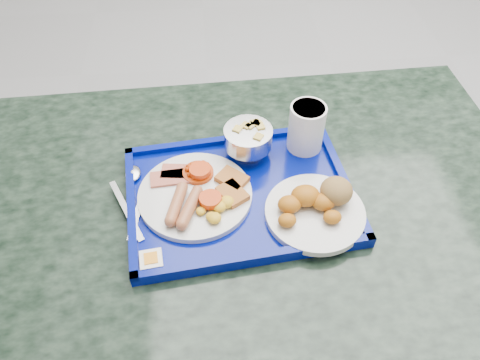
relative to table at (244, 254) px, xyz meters
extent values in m
plane|color=gray|center=(0.62, 0.88, -0.55)|extent=(6.00, 6.00, 0.00)
cylinder|color=gray|center=(0.00, 0.00, -0.54)|extent=(0.55, 0.55, 0.03)
cylinder|color=gray|center=(0.00, 0.00, -0.18)|extent=(0.11, 0.11, 0.67)
cube|color=black|center=(0.00, 0.00, 0.17)|extent=(1.21, 0.83, 0.04)
cube|color=#020E7C|center=(-0.01, 0.01, 0.20)|extent=(0.46, 0.36, 0.01)
cube|color=#020E7C|center=(-0.02, 0.16, 0.21)|extent=(0.43, 0.06, 0.01)
cube|color=#020E7C|center=(0.01, -0.15, 0.21)|extent=(0.43, 0.06, 0.01)
cube|color=#020E7C|center=(0.20, 0.03, 0.21)|extent=(0.05, 0.32, 0.01)
cube|color=#020E7C|center=(-0.22, -0.02, 0.21)|extent=(0.05, 0.32, 0.01)
cylinder|color=silver|center=(-0.10, 0.00, 0.21)|extent=(0.22, 0.22, 0.01)
cube|color=#D06753|center=(-0.12, 0.06, 0.22)|extent=(0.08, 0.05, 0.01)
cube|color=#D06753|center=(-0.15, 0.05, 0.22)|extent=(0.08, 0.05, 0.01)
cylinder|color=#AA3407|center=(-0.09, 0.05, 0.22)|extent=(0.06, 0.06, 0.01)
sphere|color=#AA3407|center=(-0.08, 0.06, 0.23)|extent=(0.01, 0.01, 0.01)
sphere|color=#AA3407|center=(-0.10, 0.04, 0.23)|extent=(0.01, 0.01, 0.01)
sphere|color=#AA3407|center=(-0.10, 0.05, 0.23)|extent=(0.01, 0.01, 0.01)
sphere|color=#AA3407|center=(-0.10, 0.04, 0.23)|extent=(0.01, 0.01, 0.01)
sphere|color=#AA3407|center=(-0.08, 0.08, 0.23)|extent=(0.01, 0.01, 0.01)
sphere|color=#AA3407|center=(-0.10, 0.07, 0.23)|extent=(0.01, 0.01, 0.01)
sphere|color=#AA3407|center=(-0.10, 0.06, 0.23)|extent=(0.01, 0.01, 0.01)
sphere|color=#AA3407|center=(-0.11, 0.07, 0.23)|extent=(0.01, 0.01, 0.01)
sphere|color=#AA3407|center=(-0.10, 0.05, 0.23)|extent=(0.01, 0.01, 0.01)
sphere|color=#AA3407|center=(-0.10, 0.06, 0.23)|extent=(0.01, 0.01, 0.01)
sphere|color=#AA3407|center=(-0.11, 0.06, 0.23)|extent=(0.01, 0.01, 0.01)
sphere|color=#AA3407|center=(-0.07, 0.07, 0.23)|extent=(0.01, 0.01, 0.01)
sphere|color=#AA3407|center=(-0.09, 0.06, 0.23)|extent=(0.01, 0.01, 0.01)
sphere|color=#AA3407|center=(-0.10, 0.07, 0.23)|extent=(0.01, 0.01, 0.01)
sphere|color=#AA3407|center=(-0.09, 0.05, 0.23)|extent=(0.01, 0.01, 0.01)
sphere|color=#AA3407|center=(-0.07, 0.07, 0.23)|extent=(0.01, 0.01, 0.01)
sphere|color=#AA3407|center=(-0.11, 0.04, 0.23)|extent=(0.01, 0.01, 0.01)
cube|color=#B3672C|center=(-0.02, 0.03, 0.22)|extent=(0.07, 0.07, 0.01)
cube|color=#B3672C|center=(-0.02, -0.01, 0.22)|extent=(0.07, 0.07, 0.01)
cylinder|color=brown|center=(-0.13, -0.03, 0.23)|extent=(0.04, 0.09, 0.02)
cylinder|color=brown|center=(-0.11, -0.04, 0.23)|extent=(0.05, 0.09, 0.02)
ellipsoid|color=yellow|center=(-0.06, -0.07, 0.23)|extent=(0.03, 0.03, 0.02)
ellipsoid|color=yellow|center=(-0.09, -0.05, 0.22)|extent=(0.02, 0.02, 0.01)
ellipsoid|color=yellow|center=(-0.06, -0.03, 0.23)|extent=(0.03, 0.03, 0.02)
ellipsoid|color=yellow|center=(-0.04, -0.03, 0.23)|extent=(0.03, 0.03, 0.02)
ellipsoid|color=yellow|center=(-0.05, -0.04, 0.23)|extent=(0.03, 0.03, 0.02)
ellipsoid|color=yellow|center=(-0.05, -0.04, 0.23)|extent=(0.02, 0.02, 0.02)
ellipsoid|color=yellow|center=(-0.07, -0.06, 0.22)|extent=(0.02, 0.02, 0.01)
ellipsoid|color=yellow|center=(-0.06, -0.02, 0.23)|extent=(0.03, 0.03, 0.02)
cylinder|color=#AF2504|center=(-0.08, 0.05, 0.23)|extent=(0.04, 0.04, 0.01)
cylinder|color=#AF2504|center=(-0.07, -0.03, 0.23)|extent=(0.04, 0.04, 0.01)
cylinder|color=silver|center=(0.13, -0.06, 0.21)|extent=(0.19, 0.19, 0.01)
ellipsoid|color=#B16314|center=(0.15, -0.09, 0.23)|extent=(0.03, 0.03, 0.02)
ellipsoid|color=#B16314|center=(0.14, -0.05, 0.23)|extent=(0.04, 0.04, 0.03)
ellipsoid|color=#B16314|center=(0.11, -0.04, 0.24)|extent=(0.06, 0.05, 0.04)
ellipsoid|color=#B16314|center=(0.08, -0.05, 0.23)|extent=(0.04, 0.04, 0.03)
ellipsoid|color=#B16314|center=(0.07, -0.09, 0.23)|extent=(0.03, 0.03, 0.02)
ellipsoid|color=olive|center=(0.17, -0.04, 0.24)|extent=(0.06, 0.06, 0.05)
cylinder|color=#B0B0B2|center=(0.02, 0.11, 0.21)|extent=(0.06, 0.06, 0.01)
cylinder|color=#B0B0B2|center=(0.02, 0.11, 0.22)|extent=(0.02, 0.02, 0.02)
cylinder|color=#B0B0B2|center=(0.02, 0.11, 0.25)|extent=(0.10, 0.10, 0.04)
cube|color=#F9D35E|center=(0.04, 0.12, 0.27)|extent=(0.02, 0.02, 0.01)
cube|color=#F9D35E|center=(0.04, 0.09, 0.27)|extent=(0.02, 0.02, 0.01)
cube|color=#F9D35E|center=(0.02, 0.13, 0.27)|extent=(0.03, 0.02, 0.01)
cube|color=#F9D35E|center=(0.00, 0.12, 0.27)|extent=(0.02, 0.02, 0.01)
cube|color=#F9D35E|center=(0.03, 0.14, 0.27)|extent=(0.02, 0.02, 0.01)
cube|color=#F9D35E|center=(0.04, 0.13, 0.27)|extent=(0.02, 0.02, 0.01)
cube|color=#F9D35E|center=(0.01, 0.13, 0.27)|extent=(0.03, 0.02, 0.01)
cylinder|color=white|center=(0.14, 0.13, 0.26)|extent=(0.07, 0.07, 0.10)
cylinder|color=#DF600C|center=(0.14, 0.13, 0.30)|extent=(0.07, 0.07, 0.01)
cube|color=#B0B0B2|center=(-0.20, -0.02, 0.21)|extent=(0.04, 0.14, 0.00)
ellipsoid|color=#B0B0B2|center=(-0.22, 0.07, 0.21)|extent=(0.04, 0.05, 0.01)
cube|color=#B0B0B2|center=(-0.23, -0.02, 0.21)|extent=(0.08, 0.15, 0.00)
cube|color=white|center=(-0.17, -0.14, 0.21)|extent=(0.04, 0.04, 0.01)
cube|color=orange|center=(-0.17, -0.14, 0.22)|extent=(0.03, 0.03, 0.00)
camera|label=1|loc=(-0.06, -0.59, 0.90)|focal=35.00mm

